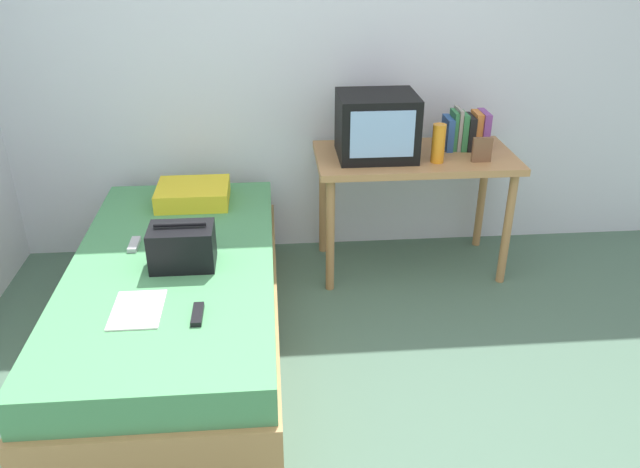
{
  "coord_description": "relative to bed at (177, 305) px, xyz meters",
  "views": [
    {
      "loc": [
        -0.35,
        -1.85,
        1.99
      ],
      "look_at": [
        -0.11,
        1.01,
        0.54
      ],
      "focal_mm": 35.53,
      "sensor_mm": 36.0,
      "label": 1
    }
  ],
  "objects": [
    {
      "name": "wall_back",
      "position": [
        0.84,
        1.14,
        1.05
      ],
      "size": [
        5.2,
        0.1,
        2.6
      ],
      "primitive_type": "cube",
      "color": "silver",
      "rests_on": "ground"
    },
    {
      "name": "handbag",
      "position": [
        0.06,
        -0.05,
        0.36
      ],
      "size": [
        0.3,
        0.2,
        0.23
      ],
      "color": "black",
      "rests_on": "bed"
    },
    {
      "name": "pillow",
      "position": [
        0.04,
        0.69,
        0.31
      ],
      "size": [
        0.41,
        0.34,
        0.1
      ],
      "primitive_type": "cube",
      "color": "yellow",
      "rests_on": "bed"
    },
    {
      "name": "book_row",
      "position": [
        1.65,
        0.83,
        0.6
      ],
      "size": [
        0.25,
        0.17,
        0.25
      ],
      "color": "#2D5699",
      "rests_on": "desk"
    },
    {
      "name": "magazine",
      "position": [
        -0.09,
        -0.42,
        0.26
      ],
      "size": [
        0.21,
        0.29,
        0.01
      ],
      "primitive_type": "cube",
      "color": "white",
      "rests_on": "bed"
    },
    {
      "name": "remote_silver",
      "position": [
        -0.21,
        0.16,
        0.27
      ],
      "size": [
        0.04,
        0.14,
        0.02
      ],
      "primitive_type": "cube",
      "color": "#B7B7BC",
      "rests_on": "bed"
    },
    {
      "name": "picture_frame",
      "position": [
        1.68,
        0.59,
        0.57
      ],
      "size": [
        0.11,
        0.02,
        0.14
      ],
      "primitive_type": "cube",
      "color": "brown",
      "rests_on": "desk"
    },
    {
      "name": "desk",
      "position": [
        1.34,
        0.74,
        0.4
      ],
      "size": [
        1.16,
        0.6,
        0.74
      ],
      "color": "#B27F4C",
      "rests_on": "ground"
    },
    {
      "name": "tv",
      "position": [
        1.1,
        0.73,
        0.67
      ],
      "size": [
        0.44,
        0.39,
        0.36
      ],
      "color": "black",
      "rests_on": "desk"
    },
    {
      "name": "ground_plane",
      "position": [
        0.84,
        -0.86,
        -0.25
      ],
      "size": [
        8.0,
        8.0,
        0.0
      ],
      "primitive_type": "plane",
      "color": "#4C6B56"
    },
    {
      "name": "remote_dark",
      "position": [
        0.17,
        -0.49,
        0.27
      ],
      "size": [
        0.04,
        0.16,
        0.02
      ],
      "primitive_type": "cube",
      "color": "black",
      "rests_on": "bed"
    },
    {
      "name": "water_bottle",
      "position": [
        1.43,
        0.6,
        0.6
      ],
      "size": [
        0.07,
        0.07,
        0.22
      ],
      "primitive_type": "cylinder",
      "color": "orange",
      "rests_on": "desk"
    },
    {
      "name": "bed",
      "position": [
        0.0,
        0.0,
        0.0
      ],
      "size": [
        1.0,
        2.0,
        0.5
      ],
      "color": "#B27F4C",
      "rests_on": "ground"
    }
  ]
}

